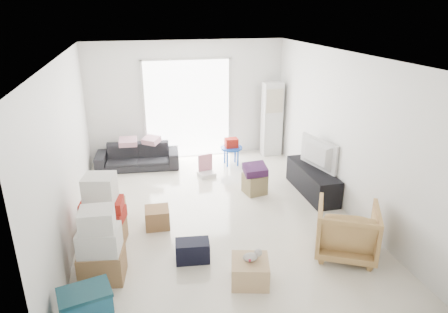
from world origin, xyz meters
TOP-DOWN VIEW (x-y plane):
  - room_shell at (0.00, 0.00)m, footprint 4.98×6.48m
  - sliding_door at (0.00, 2.98)m, footprint 2.10×0.04m
  - ac_tower at (1.95, 2.65)m, footprint 0.45×0.30m
  - tv_console at (2.00, 0.42)m, footprint 0.46×1.52m
  - television at (2.00, 0.42)m, footprint 0.79×1.10m
  - sofa at (-1.22, 2.50)m, footprint 1.83×0.68m
  - pillow_left at (-1.40, 2.52)m, footprint 0.36×0.30m
  - pillow_right at (-0.90, 2.53)m, footprint 0.45×0.44m
  - armchair at (1.59, -1.57)m, footprint 1.09×1.07m
  - box_stack_a at (-1.80, -1.36)m, footprint 0.62×0.54m
  - box_stack_b at (-1.80, -0.55)m, footprint 0.69×0.66m
  - box_stack_c at (-1.77, 0.11)m, footprint 0.56×0.47m
  - loose_box at (-1.00, -0.18)m, footprint 0.40×0.40m
  - duffel_bag at (-0.59, -1.23)m, footprint 0.50×0.33m
  - ottoman at (0.92, 0.66)m, footprint 0.45×0.45m
  - blanket at (0.92, 0.66)m, footprint 0.45×0.45m
  - kids_table at (0.84, 2.19)m, footprint 0.49×0.49m
  - toy_walker at (0.17, 1.71)m, footprint 0.39×0.36m
  - wood_crate at (0.06, -1.87)m, footprint 0.58×0.58m
  - plush_bunny at (0.09, -1.86)m, footprint 0.27×0.16m

SIDE VIEW (x-z plane):
  - toy_walker at x=0.17m, z-range -0.10..0.35m
  - duffel_bag at x=-0.59m, z-range 0.00..0.30m
  - wood_crate at x=0.06m, z-range 0.00..0.32m
  - loose_box at x=-1.00m, z-range 0.00..0.32m
  - ottoman at x=0.92m, z-range 0.00..0.38m
  - box_stack_c at x=-1.77m, z-range 0.00..0.38m
  - tv_console at x=2.00m, z-range 0.00..0.51m
  - sofa at x=-1.22m, z-range 0.00..0.70m
  - plush_bunny at x=0.09m, z-range 0.31..0.45m
  - armchair at x=1.59m, z-range 0.00..0.85m
  - kids_table at x=0.84m, z-range 0.13..0.76m
  - blanket at x=0.92m, z-range 0.38..0.52m
  - box_stack_a at x=-1.80m, z-range -0.05..0.97m
  - box_stack_b at x=-1.80m, z-range -0.07..1.06m
  - television at x=2.00m, z-range 0.51..0.64m
  - pillow_left at x=-1.40m, z-range 0.70..0.81m
  - pillow_right at x=-0.90m, z-range 0.70..0.82m
  - ac_tower at x=1.95m, z-range 0.00..1.75m
  - sliding_door at x=0.00m, z-range 0.08..2.41m
  - room_shell at x=0.00m, z-range -0.24..2.94m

